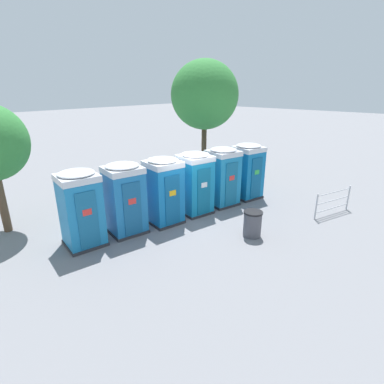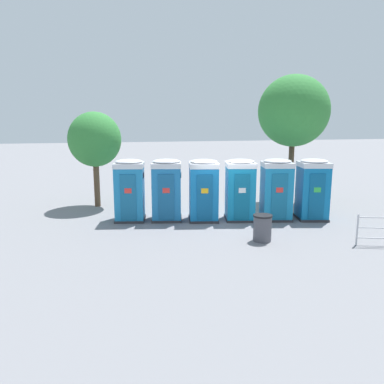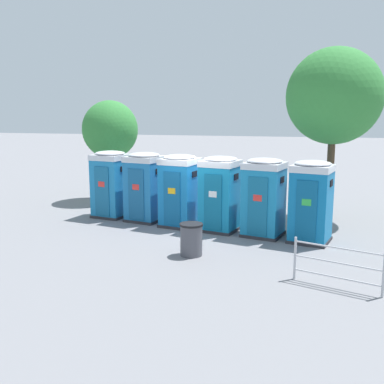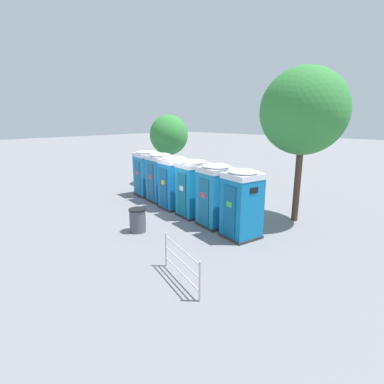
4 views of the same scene
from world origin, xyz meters
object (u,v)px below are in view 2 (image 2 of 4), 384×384
(portapotty_2, at_px, (204,190))
(portapotty_3, at_px, (240,189))
(portapotty_0, at_px, (130,190))
(portapotty_4, at_px, (276,189))
(trash_can, at_px, (262,228))
(street_tree_0, at_px, (95,140))
(street_tree_1, at_px, (294,111))
(portapotty_1, at_px, (167,190))
(portapotty_5, at_px, (313,189))

(portapotty_2, height_order, portapotty_3, same)
(portapotty_0, bearing_deg, portapotty_3, -12.20)
(portapotty_4, distance_m, trash_can, 3.21)
(street_tree_0, distance_m, street_tree_1, 9.60)
(trash_can, bearing_deg, street_tree_0, 129.26)
(portapotty_0, distance_m, portapotty_1, 1.51)
(portapotty_3, bearing_deg, portapotty_1, 167.20)
(portapotty_0, distance_m, trash_can, 5.73)
(portapotty_1, xyz_separation_m, portapotty_4, (4.44, -0.94, 0.00))
(portapotty_0, xyz_separation_m, portapotty_5, (7.41, -1.56, 0.00))
(portapotty_1, relative_size, street_tree_0, 0.57)
(portapotty_4, relative_size, street_tree_1, 0.41)
(portapotty_0, relative_size, portapotty_4, 1.00)
(portapotty_0, distance_m, portapotty_2, 3.03)
(portapotty_0, distance_m, portapotty_3, 4.54)
(portapotty_5, bearing_deg, portapotty_2, 169.25)
(street_tree_0, bearing_deg, portapotty_0, -65.55)
(portapotty_0, distance_m, portapotty_4, 6.06)
(portapotty_4, height_order, street_tree_1, street_tree_1)
(street_tree_0, relative_size, street_tree_1, 0.72)
(trash_can, bearing_deg, street_tree_1, 54.47)
(portapotty_3, distance_m, street_tree_0, 7.26)
(portapotty_0, distance_m, street_tree_1, 8.82)
(street_tree_0, bearing_deg, portapotty_1, -49.01)
(street_tree_1, bearing_deg, portapotty_4, -127.05)
(portapotty_3, distance_m, portapotty_5, 3.03)
(portapotty_5, distance_m, trash_can, 4.01)
(trash_can, bearing_deg, portapotty_5, 35.15)
(portapotty_0, xyz_separation_m, trash_can, (4.20, -3.82, -0.82))
(street_tree_0, height_order, street_tree_1, street_tree_1)
(portapotty_3, bearing_deg, portapotty_5, -11.35)
(portapotty_2, bearing_deg, trash_can, -68.02)
(portapotty_2, xyz_separation_m, portapotty_5, (4.46, -0.85, 0.00))
(portapotty_3, height_order, street_tree_1, street_tree_1)
(portapotty_0, height_order, portapotty_2, same)
(portapotty_5, height_order, street_tree_0, street_tree_0)
(portapotty_2, relative_size, portapotty_3, 1.00)
(portapotty_0, bearing_deg, street_tree_0, 114.45)
(portapotty_0, xyz_separation_m, portapotty_2, (2.95, -0.71, 0.00))
(portapotty_4, distance_m, street_tree_0, 8.63)
(portapotty_1, height_order, portapotty_4, same)
(street_tree_0, bearing_deg, portapotty_5, -27.37)
(portapotty_3, relative_size, trash_can, 2.77)
(portapotty_1, relative_size, portapotty_5, 1.00)
(portapotty_5, relative_size, street_tree_0, 0.57)
(portapotty_1, distance_m, portapotty_2, 1.52)
(portapotty_1, distance_m, portapotty_3, 3.03)
(portapotty_1, xyz_separation_m, street_tree_1, (6.56, 1.86, 3.24))
(portapotty_4, bearing_deg, portapotty_1, 168.00)
(portapotty_1, xyz_separation_m, street_tree_0, (-2.84, 3.27, 1.91))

